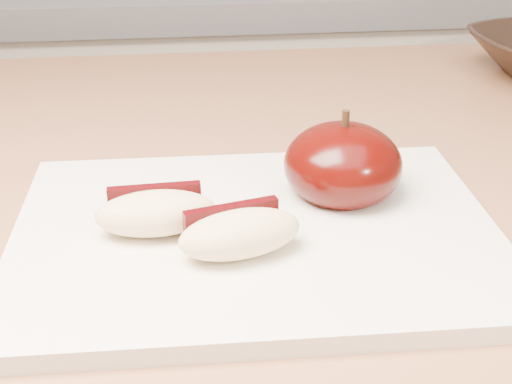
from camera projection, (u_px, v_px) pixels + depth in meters
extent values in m
cube|color=silver|center=(246.00, 220.00, 1.40)|extent=(2.40, 0.60, 0.90)
cube|color=#946440|center=(332.00, 183.00, 0.58)|extent=(1.64, 0.64, 0.04)
cube|color=silver|center=(256.00, 235.00, 0.46)|extent=(0.31, 0.23, 0.01)
ellipsoid|color=black|center=(343.00, 165.00, 0.49)|extent=(0.10, 0.10, 0.06)
cylinder|color=black|center=(346.00, 119.00, 0.47)|extent=(0.01, 0.01, 0.01)
ellipsoid|color=beige|center=(156.00, 213.00, 0.44)|extent=(0.08, 0.04, 0.03)
cube|color=black|center=(155.00, 203.00, 0.46)|extent=(0.06, 0.01, 0.03)
ellipsoid|color=beige|center=(240.00, 234.00, 0.42)|extent=(0.08, 0.05, 0.03)
cube|color=black|center=(231.00, 223.00, 0.43)|extent=(0.06, 0.02, 0.03)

